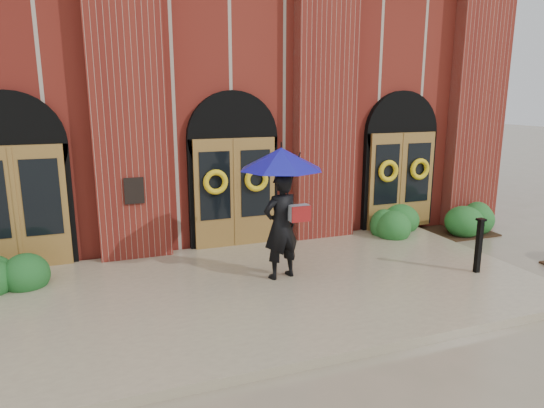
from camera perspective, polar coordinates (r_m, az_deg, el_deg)
name	(u,v)px	position (r m, az deg, el deg)	size (l,w,h in m)	color
ground	(277,294)	(9.10, 0.62, -10.58)	(90.00, 90.00, 0.00)	gray
landing	(274,288)	(9.20, 0.28, -9.80)	(10.00, 5.30, 0.15)	tan
church_building	(183,97)	(16.85, -10.38, 12.24)	(16.20, 12.53, 7.00)	maroon
man_with_umbrella	(281,188)	(9.00, 1.10, 1.89)	(1.88, 1.88, 2.51)	black
metal_post	(479,244)	(10.39, 23.16, -4.39)	(0.15, 0.15, 1.10)	black
hedge_wall_right	(434,221)	(13.29, 18.54, -1.95)	(2.96, 1.18, 0.76)	#1F5922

